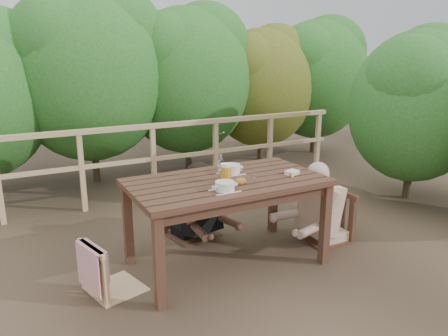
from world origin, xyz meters
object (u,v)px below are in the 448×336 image
bread_roll (240,182)px  beer_glass (226,174)px  tumbler (251,181)px  butter_tub (292,173)px  chair_left (112,242)px  woman (190,178)px  table (227,223)px  bottle (221,167)px  diner_right (330,175)px  chair_far (191,192)px  soup_far (231,169)px  soup_near (225,187)px  chair_right (326,195)px

bread_roll → beer_glass: 0.14m
tumbler → butter_tub: bearing=8.5°
chair_left → woman: (1.00, 0.73, 0.21)m
butter_tub → chair_left: bearing=156.9°
table → woman: woman is taller
table → beer_glass: (-0.05, -0.07, 0.49)m
chair_left → bottle: (1.01, 0.05, 0.49)m
diner_right → bread_roll: diner_right is taller
chair_far → soup_far: (0.17, -0.56, 0.36)m
chair_far → soup_near: bearing=-109.1°
soup_near → butter_tub: soup_near is taller
diner_right → soup_far: bearing=81.8°
bottle → woman: bearing=91.0°
chair_left → chair_far: 1.22m
beer_glass → bottle: 0.15m
soup_near → chair_right: bearing=11.3°
beer_glass → bottle: bearing=80.1°
woman → bread_roll: size_ratio=11.04×
table → diner_right: diner_right is taller
table → diner_right: bearing=-0.2°
bottle → butter_tub: bearing=-19.2°
soup_far → tumbler: (-0.02, -0.39, -0.00)m
chair_far → soup_near: (-0.13, -0.99, 0.35)m
table → tumbler: (0.12, -0.22, 0.44)m
woman → bread_roll: 0.94m
woman → bottle: woman is taller
chair_right → soup_near: (-1.31, -0.26, 0.36)m
soup_near → bread_roll: 0.22m
woman → beer_glass: bearing=77.1°
soup_near → soup_far: 0.53m
table → tumbler: size_ratio=20.22×
woman → butter_tub: (0.64, -0.89, 0.19)m
table → chair_left: size_ratio=2.04×
soup_far → table: bearing=-129.4°
table → soup_near: (-0.16, -0.27, 0.44)m
chair_left → soup_far: soup_far is taller
table → bread_roll: 0.46m
diner_right → beer_glass: bearing=94.6°
beer_glass → chair_far: bearing=89.0°
soup_near → tumbler: (0.28, 0.05, -0.00)m
bread_roll → bottle: bearing=104.9°
soup_near → butter_tub: size_ratio=2.16×
chair_far → bottle: (0.01, -0.65, 0.42)m
butter_tub → table: bearing=149.2°
soup_near → chair_far: bearing=82.8°
tumbler → bread_roll: bearing=148.3°
diner_right → butter_tub: size_ratio=11.05×
table → chair_right: bearing=-0.2°
soup_near → bread_roll: soup_near is taller
bottle → soup_far: bearing=31.1°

